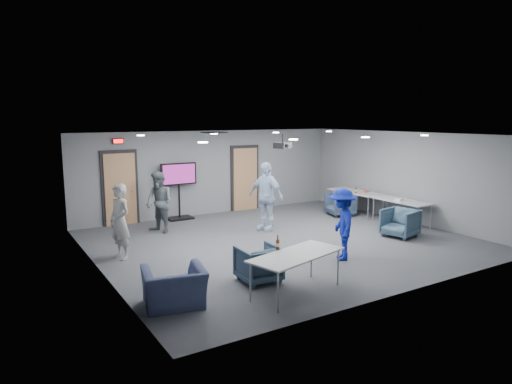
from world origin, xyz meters
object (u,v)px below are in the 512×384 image
person_d (342,224)px  projector (283,145)px  chair_right_a (340,204)px  table_right_a (356,193)px  person_b (159,202)px  person_a (120,222)px  table_front_left (297,256)px  bottle_right (356,190)px  chair_front_a (258,264)px  table_right_b (402,202)px  person_c (266,196)px  chair_right_c (400,223)px  tv_stand (179,187)px  chair_front_b (174,287)px  bottle_front (278,244)px

person_d → projector: bearing=-149.3°
chair_right_a → table_right_a: bearing=104.0°
person_b → table_right_a: bearing=61.4°
person_a → person_b: (1.55, 1.80, -0.01)m
table_front_left → bottle_right: (5.54, 4.31, 0.12)m
chair_front_a → table_right_b: 6.30m
person_c → chair_front_a: 4.12m
person_b → table_front_left: (0.58, -5.48, -0.15)m
chair_right_c → bottle_right: (0.87, 2.58, 0.44)m
chair_front_a → bottle_right: 6.77m
person_b → chair_front_a: 4.64m
table_front_left → person_c: bearing=49.4°
table_right_a → projector: 4.16m
tv_stand → chair_front_a: bearing=-97.4°
table_right_b → chair_right_c: bearing=130.0°
chair_right_a → chair_front_b: size_ratio=0.78×
person_d → table_right_b: bearing=145.7°
chair_front_b → table_right_a: size_ratio=0.52×
person_c → chair_right_a: person_c is taller
bottle_front → tv_stand: size_ratio=0.16×
person_a → chair_front_b: size_ratio=1.67×
person_a → projector: size_ratio=3.51×
person_b → bottle_front: size_ratio=6.13×
person_a → table_right_b: (7.90, -1.02, -0.16)m
person_b → chair_right_c: person_b is taller
chair_right_a → table_right_b: (0.65, -1.91, 0.32)m
table_front_left → tv_stand: tv_stand is taller
table_right_b → table_front_left: same height
chair_right_a → bottle_right: bearing=74.3°
person_c → projector: (0.07, -0.71, 1.45)m
person_c → chair_right_c: (2.61, -2.49, -0.58)m
person_b → table_front_left: person_b is taller
chair_right_c → projector: (-2.55, 1.79, 2.03)m
person_c → person_d: (-0.02, -3.15, -0.16)m
person_a → table_right_a: (7.90, 0.88, -0.16)m
person_a → person_d: size_ratio=1.06×
chair_front_b → chair_right_c: bearing=-158.6°
person_c → chair_front_b: 5.54m
table_right_b → chair_front_b: bearing=104.7°
chair_front_a → bottle_right: bearing=-146.2°
table_right_b → person_a: bearing=82.6°
bottle_front → bottle_right: size_ratio=1.23×
person_a → chair_front_b: bearing=-16.8°
person_d → bottle_front: person_d is taller
person_c → chair_front_b: (-4.14, -3.63, -0.63)m
person_b → person_c: size_ratio=0.88×
person_c → chair_right_a: (3.06, 0.33, -0.60)m
bottle_front → bottle_right: 6.90m
person_d → projector: projector is taller
person_a → projector: 4.53m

